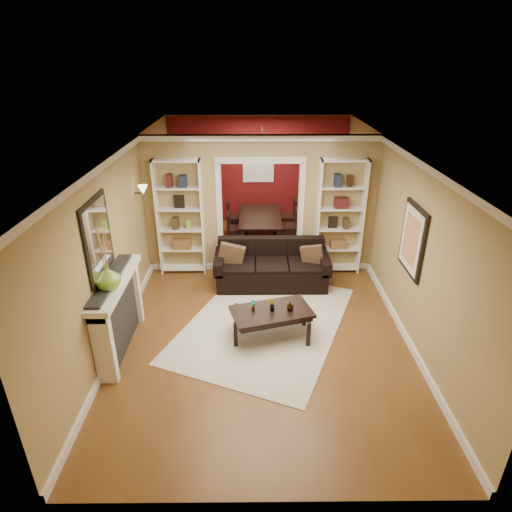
{
  "coord_description": "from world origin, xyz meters",
  "views": [
    {
      "loc": [
        -0.15,
        -6.79,
        4.04
      ],
      "look_at": [
        -0.1,
        -0.8,
        1.2
      ],
      "focal_mm": 30.0,
      "sensor_mm": 36.0,
      "label": 1
    }
  ],
  "objects_px": {
    "coffee_table": "(271,323)",
    "sofa": "(272,265)",
    "bookshelf_right": "(340,218)",
    "fireplace": "(120,315)",
    "bookshelf_left": "(181,218)",
    "dining_table": "(262,227)"
  },
  "relations": [
    {
      "from": "bookshelf_right",
      "to": "sofa",
      "type": "bearing_deg",
      "value": -156.62
    },
    {
      "from": "bookshelf_right",
      "to": "dining_table",
      "type": "relative_size",
      "value": 1.31
    },
    {
      "from": "sofa",
      "to": "bookshelf_right",
      "type": "relative_size",
      "value": 0.94
    },
    {
      "from": "sofa",
      "to": "bookshelf_left",
      "type": "distance_m",
      "value": 1.99
    },
    {
      "from": "sofa",
      "to": "coffee_table",
      "type": "bearing_deg",
      "value": -92.41
    },
    {
      "from": "fireplace",
      "to": "dining_table",
      "type": "distance_m",
      "value": 4.69
    },
    {
      "from": "coffee_table",
      "to": "dining_table",
      "type": "bearing_deg",
      "value": 74.88
    },
    {
      "from": "bookshelf_left",
      "to": "fireplace",
      "type": "distance_m",
      "value": 2.65
    },
    {
      "from": "coffee_table",
      "to": "bookshelf_right",
      "type": "height_order",
      "value": "bookshelf_right"
    },
    {
      "from": "sofa",
      "to": "coffee_table",
      "type": "height_order",
      "value": "sofa"
    },
    {
      "from": "fireplace",
      "to": "bookshelf_left",
      "type": "bearing_deg",
      "value": 77.95
    },
    {
      "from": "coffee_table",
      "to": "fireplace",
      "type": "xyz_separation_m",
      "value": [
        -2.23,
        -0.29,
        0.35
      ]
    },
    {
      "from": "coffee_table",
      "to": "bookshelf_right",
      "type": "bearing_deg",
      "value": 41.54
    },
    {
      "from": "dining_table",
      "to": "bookshelf_left",
      "type": "bearing_deg",
      "value": 135.24
    },
    {
      "from": "coffee_table",
      "to": "sofa",
      "type": "bearing_deg",
      "value": 71.33
    },
    {
      "from": "bookshelf_right",
      "to": "coffee_table",
      "type": "bearing_deg",
      "value": -122.2
    },
    {
      "from": "bookshelf_left",
      "to": "dining_table",
      "type": "height_order",
      "value": "bookshelf_left"
    },
    {
      "from": "sofa",
      "to": "fireplace",
      "type": "xyz_separation_m",
      "value": [
        -2.3,
        -1.95,
        0.16
      ]
    },
    {
      "from": "fireplace",
      "to": "dining_table",
      "type": "height_order",
      "value": "fireplace"
    },
    {
      "from": "coffee_table",
      "to": "bookshelf_left",
      "type": "relative_size",
      "value": 0.53
    },
    {
      "from": "sofa",
      "to": "coffee_table",
      "type": "xyz_separation_m",
      "value": [
        -0.07,
        -1.66,
        -0.19
      ]
    },
    {
      "from": "bookshelf_right",
      "to": "fireplace",
      "type": "relative_size",
      "value": 1.35
    }
  ]
}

